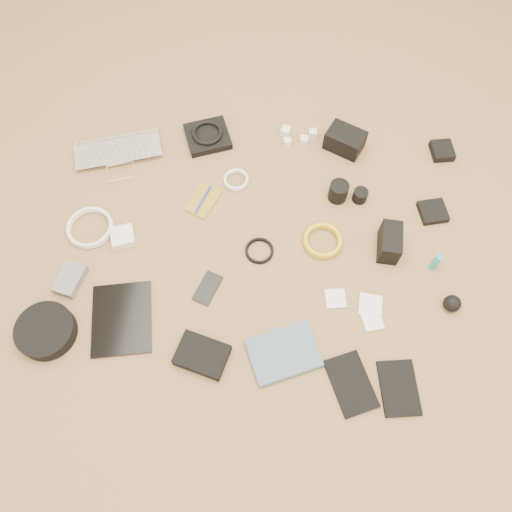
# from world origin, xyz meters

# --- Properties ---
(laptop) EXTENTS (0.38, 0.32, 0.03)m
(laptop) POSITION_xyz_m (-0.51, 0.31, 0.01)
(laptop) COLOR silver
(laptop) RESTS_ON ground
(headphone_pouch) EXTENTS (0.20, 0.20, 0.03)m
(headphone_pouch) POSITION_xyz_m (-0.20, 0.45, 0.01)
(headphone_pouch) COLOR black
(headphone_pouch) RESTS_ON ground
(headphones) EXTENTS (0.14, 0.14, 0.01)m
(headphones) POSITION_xyz_m (-0.20, 0.45, 0.04)
(headphones) COLOR black
(headphones) RESTS_ON headphone_pouch
(charger_a) EXTENTS (0.04, 0.04, 0.03)m
(charger_a) POSITION_xyz_m (0.09, 0.51, 0.02)
(charger_a) COLOR silver
(charger_a) RESTS_ON ground
(charger_b) EXTENTS (0.03, 0.03, 0.03)m
(charger_b) POSITION_xyz_m (0.10, 0.46, 0.01)
(charger_b) COLOR silver
(charger_b) RESTS_ON ground
(charger_c) EXTENTS (0.03, 0.03, 0.03)m
(charger_c) POSITION_xyz_m (0.19, 0.51, 0.01)
(charger_c) COLOR silver
(charger_c) RESTS_ON ground
(charger_d) EXTENTS (0.03, 0.03, 0.03)m
(charger_d) POSITION_xyz_m (0.16, 0.47, 0.01)
(charger_d) COLOR silver
(charger_d) RESTS_ON ground
(dslr_camera) EXTENTS (0.16, 0.14, 0.08)m
(dslr_camera) POSITION_xyz_m (0.31, 0.47, 0.04)
(dslr_camera) COLOR black
(dslr_camera) RESTS_ON ground
(lens_pouch) EXTENTS (0.09, 0.10, 0.03)m
(lens_pouch) POSITION_xyz_m (0.68, 0.47, 0.02)
(lens_pouch) COLOR black
(lens_pouch) RESTS_ON ground
(notebook_olive) EXTENTS (0.13, 0.15, 0.01)m
(notebook_olive) POSITION_xyz_m (-0.18, 0.17, 0.00)
(notebook_olive) COLOR olive
(notebook_olive) RESTS_ON ground
(pen_blue) EXTENTS (0.04, 0.12, 0.01)m
(pen_blue) POSITION_xyz_m (-0.18, 0.17, 0.01)
(pen_blue) COLOR #1524AF
(pen_blue) RESTS_ON notebook_olive
(cable_white_a) EXTENTS (0.10, 0.10, 0.01)m
(cable_white_a) POSITION_xyz_m (-0.07, 0.27, 0.01)
(cable_white_a) COLOR white
(cable_white_a) RESTS_ON ground
(lens_a) EXTENTS (0.09, 0.09, 0.07)m
(lens_a) POSITION_xyz_m (0.30, 0.24, 0.04)
(lens_a) COLOR black
(lens_a) RESTS_ON ground
(lens_b) EXTENTS (0.06, 0.06, 0.05)m
(lens_b) POSITION_xyz_m (0.37, 0.24, 0.02)
(lens_b) COLOR black
(lens_b) RESTS_ON ground
(card_reader) EXTENTS (0.11, 0.11, 0.02)m
(card_reader) POSITION_xyz_m (0.63, 0.20, 0.01)
(card_reader) COLOR black
(card_reader) RESTS_ON ground
(power_brick) EXTENTS (0.10, 0.10, 0.03)m
(power_brick) POSITION_xyz_m (-0.43, -0.01, 0.02)
(power_brick) COLOR silver
(power_brick) RESTS_ON ground
(cable_white_b) EXTENTS (0.17, 0.17, 0.01)m
(cable_white_b) POSITION_xyz_m (-0.55, 0.02, 0.01)
(cable_white_b) COLOR white
(cable_white_b) RESTS_ON ground
(cable_black) EXTENTS (0.12, 0.12, 0.01)m
(cable_black) POSITION_xyz_m (0.04, -0.01, 0.00)
(cable_black) COLOR black
(cable_black) RESTS_ON ground
(cable_yellow) EXTENTS (0.18, 0.18, 0.02)m
(cable_yellow) POSITION_xyz_m (0.25, 0.05, 0.01)
(cable_yellow) COLOR gold
(cable_yellow) RESTS_ON ground
(flash) EXTENTS (0.07, 0.13, 0.09)m
(flash) POSITION_xyz_m (0.47, 0.05, 0.05)
(flash) COLOR black
(flash) RESTS_ON ground
(lens_cleaner) EXTENTS (0.03, 0.03, 0.08)m
(lens_cleaner) POSITION_xyz_m (0.62, -0.01, 0.04)
(lens_cleaner) COLOR teal
(lens_cleaner) RESTS_ON ground
(battery_charger) EXTENTS (0.10, 0.13, 0.03)m
(battery_charger) POSITION_xyz_m (-0.57, -0.18, 0.02)
(battery_charger) COLOR #5E5E63
(battery_charger) RESTS_ON ground
(tablet) EXTENTS (0.23, 0.27, 0.01)m
(tablet) POSITION_xyz_m (-0.37, -0.29, 0.01)
(tablet) COLOR black
(tablet) RESTS_ON ground
(phone) EXTENTS (0.09, 0.13, 0.01)m
(phone) POSITION_xyz_m (-0.12, -0.16, 0.00)
(phone) COLOR black
(phone) RESTS_ON ground
(filter_case_left) EXTENTS (0.08, 0.08, 0.01)m
(filter_case_left) POSITION_xyz_m (0.30, -0.16, 0.00)
(filter_case_left) COLOR silver
(filter_case_left) RESTS_ON ground
(filter_case_mid) EXTENTS (0.08, 0.08, 0.01)m
(filter_case_mid) POSITION_xyz_m (0.41, -0.17, 0.01)
(filter_case_mid) COLOR silver
(filter_case_mid) RESTS_ON ground
(filter_case_right) EXTENTS (0.08, 0.08, 0.01)m
(filter_case_right) POSITION_xyz_m (0.42, -0.22, 0.00)
(filter_case_right) COLOR silver
(filter_case_right) RESTS_ON ground
(air_blower) EXTENTS (0.07, 0.07, 0.06)m
(air_blower) POSITION_xyz_m (0.67, -0.14, 0.03)
(air_blower) COLOR black
(air_blower) RESTS_ON ground
(headphone_case) EXTENTS (0.24, 0.24, 0.05)m
(headphone_case) POSITION_xyz_m (-0.59, -0.36, 0.02)
(headphone_case) COLOR black
(headphone_case) RESTS_ON ground
(drive_case) EXTENTS (0.17, 0.14, 0.04)m
(drive_case) POSITION_xyz_m (-0.10, -0.39, 0.02)
(drive_case) COLOR black
(drive_case) RESTS_ON ground
(paperback) EXTENTS (0.25, 0.22, 0.02)m
(paperback) POSITION_xyz_m (0.18, -0.42, 0.01)
(paperback) COLOR #3F566A
(paperback) RESTS_ON ground
(notebook_black_a) EXTENTS (0.17, 0.21, 0.01)m
(notebook_black_a) POSITION_xyz_m (0.36, -0.42, 0.01)
(notebook_black_a) COLOR black
(notebook_black_a) RESTS_ON ground
(notebook_black_b) EXTENTS (0.13, 0.18, 0.01)m
(notebook_black_b) POSITION_xyz_m (0.50, -0.42, 0.01)
(notebook_black_b) COLOR black
(notebook_black_b) RESTS_ON ground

